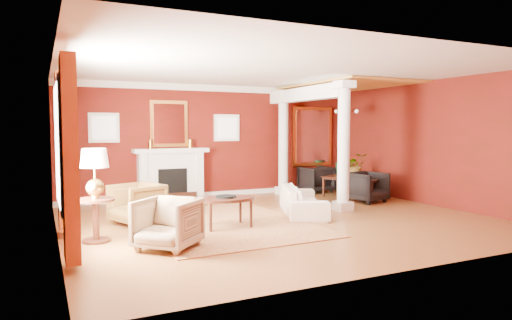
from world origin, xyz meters
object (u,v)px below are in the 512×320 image
armchair_leopard (137,202)px  armchair_stripe (168,221)px  dining_table (354,181)px  coffee_table (226,200)px  side_table (95,180)px  sofa (303,196)px

armchair_leopard → armchair_stripe: bearing=-20.8°
armchair_stripe → dining_table: size_ratio=0.55×
coffee_table → dining_table: 4.71m
coffee_table → armchair_stripe: bearing=-143.1°
dining_table → armchair_stripe: bearing=93.6°
armchair_leopard → side_table: (-0.84, -1.09, 0.57)m
sofa → armchair_stripe: bearing=137.7°
sofa → armchair_leopard: bearing=104.6°
sofa → coffee_table: size_ratio=1.81×
coffee_table → dining_table: (4.30, 1.92, -0.08)m
armchair_leopard → side_table: side_table is taller
side_table → coffee_table: bearing=2.1°
coffee_table → dining_table: bearing=24.0°
armchair_leopard → coffee_table: (1.39, -1.01, 0.08)m
armchair_leopard → side_table: bearing=-60.5°
sofa → side_table: (-4.17, -0.63, 0.60)m
side_table → dining_table: side_table is taller
side_table → dining_table: bearing=17.0°
armchair_leopard → coffee_table: bearing=31.3°
sofa → armchair_leopard: armchair_leopard is taller
sofa → dining_table: (2.36, 1.37, 0.04)m
coffee_table → side_table: (-2.23, -0.08, 0.49)m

